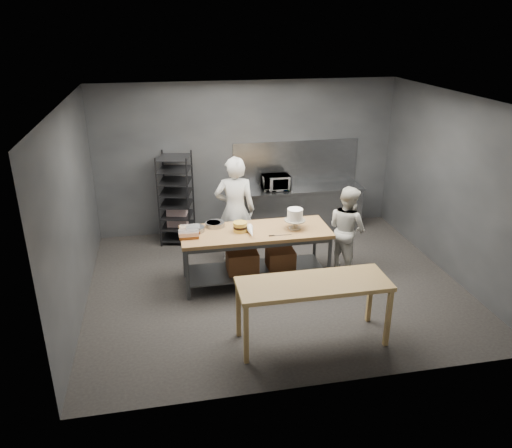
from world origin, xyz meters
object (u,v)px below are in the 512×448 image
(work_table, at_px, (257,250))
(chef_behind, at_px, (235,211))
(chef_right, at_px, (347,229))
(near_counter, at_px, (313,288))
(microwave, at_px, (276,182))
(frosted_cake_stand, at_px, (295,216))
(speed_rack, at_px, (176,199))
(layer_cake, at_px, (240,227))

(work_table, distance_m, chef_behind, 0.93)
(chef_right, bearing_deg, work_table, 71.10)
(near_counter, bearing_deg, microwave, 84.23)
(near_counter, bearing_deg, frosted_cake_stand, 82.95)
(work_table, relative_size, chef_behind, 1.24)
(chef_behind, bearing_deg, work_table, 113.98)
(work_table, height_order, speed_rack, speed_rack)
(chef_behind, height_order, frosted_cake_stand, chef_behind)
(work_table, xyz_separation_m, microwave, (0.78, 2.00, 0.48))
(work_table, relative_size, frosted_cake_stand, 7.05)
(chef_right, height_order, layer_cake, chef_right)
(microwave, height_order, layer_cake, microwave)
(work_table, xyz_separation_m, layer_cake, (-0.27, -0.00, 0.43))
(chef_behind, relative_size, layer_cake, 8.70)
(speed_rack, distance_m, microwave, 1.99)
(chef_right, bearing_deg, frosted_cake_stand, 77.46)
(speed_rack, height_order, chef_right, speed_rack)
(near_counter, height_order, layer_cake, layer_cake)
(near_counter, height_order, frosted_cake_stand, frosted_cake_stand)
(microwave, xyz_separation_m, layer_cake, (-1.05, -2.01, -0.05))
(microwave, bearing_deg, near_counter, -95.77)
(near_counter, distance_m, frosted_cake_stand, 1.77)
(microwave, bearing_deg, speed_rack, -177.69)
(near_counter, xyz_separation_m, speed_rack, (-1.60, 3.71, 0.04))
(speed_rack, relative_size, frosted_cake_stand, 5.14)
(speed_rack, bearing_deg, microwave, 2.31)
(chef_behind, xyz_separation_m, layer_cake, (-0.04, -0.81, 0.03))
(speed_rack, xyz_separation_m, chef_right, (2.79, -1.79, -0.10))
(work_table, bearing_deg, chef_behind, 105.52)
(microwave, height_order, frosted_cake_stand, frosted_cake_stand)
(chef_behind, distance_m, microwave, 1.56)
(microwave, bearing_deg, work_table, -111.39)
(near_counter, relative_size, layer_cake, 8.97)
(chef_behind, height_order, microwave, chef_behind)
(microwave, distance_m, frosted_cake_stand, 2.07)
(work_table, distance_m, near_counter, 1.85)
(chef_behind, height_order, layer_cake, chef_behind)
(microwave, bearing_deg, chef_behind, -130.25)
(work_table, xyz_separation_m, chef_behind, (-0.23, 0.81, 0.40))
(microwave, relative_size, frosted_cake_stand, 1.59)
(near_counter, relative_size, frosted_cake_stand, 5.87)
(chef_right, bearing_deg, chef_behind, 45.96)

